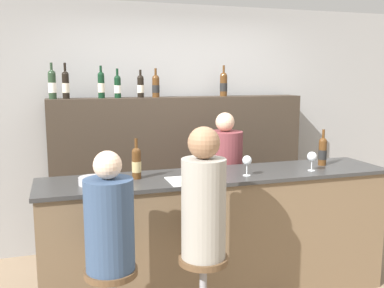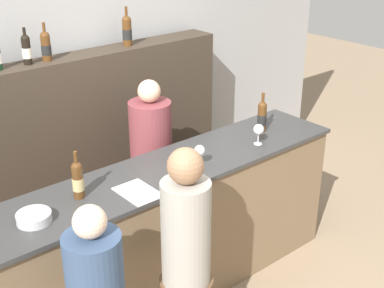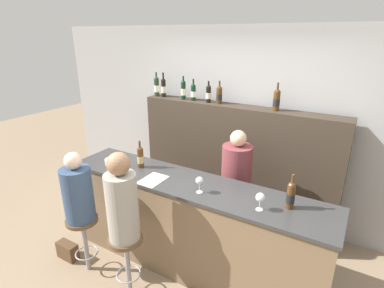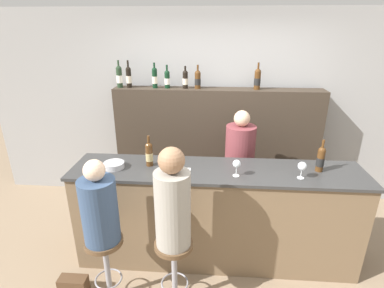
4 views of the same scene
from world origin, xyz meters
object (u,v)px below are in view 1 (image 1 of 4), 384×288
Objects in this scene: wine_bottle_backbar_4 at (141,86)px; wine_bottle_backbar_6 at (224,84)px; wine_bottle_backbar_3 at (118,86)px; wine_glass_1 at (312,157)px; wine_bottle_backbar_2 at (101,85)px; wine_bottle_backbar_1 at (66,84)px; metal_bowl at (93,181)px; guest_seated_left at (109,219)px; bartender at (224,197)px; wine_bottle_counter_1 at (323,151)px; wine_bottle_counter_0 at (136,163)px; wine_bottle_backbar_5 at (156,86)px; wine_bottle_backbar_0 at (52,84)px; guest_seated_right at (204,200)px; bar_stool_right at (203,278)px; wine_glass_0 at (247,161)px.

wine_bottle_backbar_6 reaches higher than wine_bottle_backbar_4.
wine_glass_1 is (1.42, -1.29, -0.56)m from wine_bottle_backbar_3.
wine_bottle_backbar_2 reaches higher than wine_bottle_backbar_4.
metal_bowl is (0.13, -1.21, -0.67)m from wine_bottle_backbar_1.
guest_seated_left is at bearing -94.88° from wine_bottle_backbar_2.
bartender is (-0.22, -0.59, -1.07)m from wine_bottle_backbar_6.
wine_bottle_counter_1 is 1.02m from bartender.
wine_bottle_counter_0 is at bearing 180.00° from wine_bottle_counter_1.
wine_bottle_backbar_2 is at bearing 96.91° from wine_bottle_counter_0.
wine_bottle_backbar_5 is at bearing 180.00° from wine_bottle_backbar_6.
wine_bottle_backbar_0 is 0.39× the size of guest_seated_right.
wine_bottle_backbar_5 is 0.34× the size of guest_seated_right.
bar_stool_right is at bearing -80.56° from wine_bottle_backbar_3.
wine_glass_0 is 0.24× the size of bar_stool_right.
bartender is at bearing -21.11° from wine_bottle_backbar_0.
wine_bottle_backbar_1 is 0.52× the size of bar_stool_right.
wine_bottle_backbar_5 is 1.46× the size of metal_bowl.
wine_bottle_backbar_4 is (0.73, 0.00, -0.02)m from wine_bottle_backbar_1.
bartender reaches higher than wine_bottle_counter_1.
wine_bottle_counter_0 is 1.28m from wine_bottle_backbar_4.
wine_glass_1 is at bearing -47.43° from wine_bottle_backbar_4.
wine_bottle_backbar_4 is 1.39m from bartender.
wine_bottle_backbar_3 is 1.96m from guest_seated_left.
wine_bottle_counter_0 is at bearing 169.12° from wine_glass_0.
metal_bowl is (-1.78, 0.08, -0.09)m from wine_glass_1.
wine_glass_0 is at bearing -41.74° from wine_bottle_backbar_0.
wine_bottle_counter_0 is 1.35m from wine_bottle_backbar_1.
wine_bottle_counter_1 is at bearing 18.61° from guest_seated_left.
wine_bottle_backbar_4 reaches higher than guest_seated_right.
wine_bottle_backbar_6 is at bearing -0.00° from wine_bottle_backbar_4.
bartender reaches higher than wine_glass_1.
guest_seated_left is at bearing -84.96° from metal_bowl.
wine_bottle_backbar_4 is 0.32× the size of guest_seated_right.
wine_glass_1 is (0.59, -0.00, -0.00)m from wine_glass_0.
guest_seated_left is 1.73m from bartender.
wine_bottle_backbar_6 is 2.04× the size of wine_glass_0.
wine_glass_1 is (1.44, -0.16, -0.01)m from wine_bottle_counter_0.
bartender is at bearing -28.85° from wine_bottle_backbar_2.
wine_bottle_backbar_6 is 2.04m from metal_bowl.
wine_bottle_backbar_1 is 0.73m from wine_bottle_backbar_4.
wine_bottle_backbar_2 is 1.72m from wine_glass_0.
wine_bottle_counter_1 is 1.88m from wine_bottle_backbar_4.
wine_bottle_backbar_1 is 2.07m from guest_seated_right.
wine_bottle_backbar_6 reaches higher than bar_stool_right.
guest_seated_right is at bearing -63.97° from wine_bottle_counter_0.
wine_bottle_counter_1 is 2.06m from guest_seated_left.
wine_glass_1 is 0.18× the size of guest_seated_right.
guest_seated_right reaches higher than metal_bowl.
guest_seated_left is at bearing -113.82° from wine_bottle_counter_0.
bar_stool_right is at bearing -40.94° from metal_bowl.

